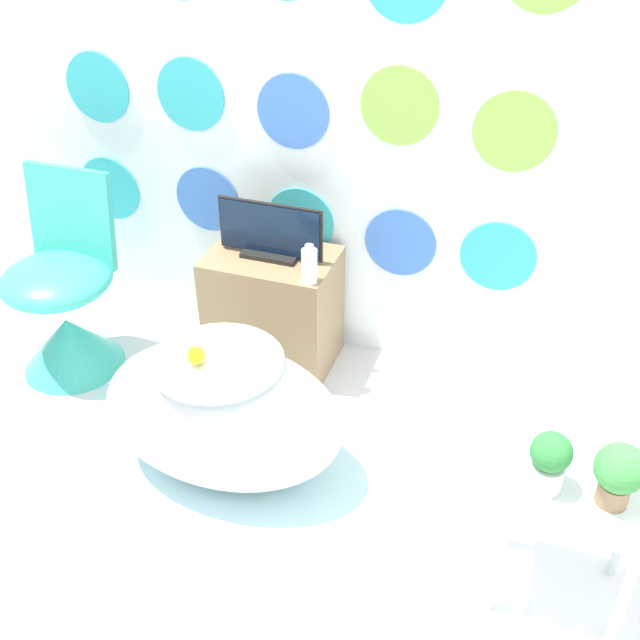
# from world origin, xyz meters

# --- Properties ---
(wall_back_dotted) EXTENTS (4.28, 0.05, 2.60)m
(wall_back_dotted) POSITION_xyz_m (-0.00, 1.81, 1.30)
(wall_back_dotted) COLOR white
(wall_back_dotted) RESTS_ON ground_plane
(rug) EXTENTS (1.38, 0.97, 0.01)m
(rug) POSITION_xyz_m (0.03, 0.74, 0.00)
(rug) COLOR silver
(rug) RESTS_ON ground_plane
(bathtub) EXTENTS (0.92, 0.57, 0.52)m
(bathtub) POSITION_xyz_m (0.05, 0.87, 0.26)
(bathtub) COLOR white
(bathtub) RESTS_ON ground_plane
(rubber_duck) EXTENTS (0.06, 0.07, 0.08)m
(rubber_duck) POSITION_xyz_m (-0.00, 0.82, 0.56)
(rubber_duck) COLOR yellow
(rubber_duck) RESTS_ON bathtub
(chair) EXTENTS (0.47, 0.47, 0.89)m
(chair) POSITION_xyz_m (-0.88, 1.23, 0.29)
(chair) COLOR #38B2A3
(chair) RESTS_ON ground_plane
(tv_cabinet) EXTENTS (0.55, 0.38, 0.54)m
(tv_cabinet) POSITION_xyz_m (-0.03, 1.57, 0.27)
(tv_cabinet) COLOR #8E704C
(tv_cabinet) RESTS_ON ground_plane
(tv) EXTENTS (0.46, 0.12, 0.24)m
(tv) POSITION_xyz_m (-0.03, 1.57, 0.64)
(tv) COLOR black
(tv) RESTS_ON tv_cabinet
(vase) EXTENTS (0.06, 0.06, 0.17)m
(vase) POSITION_xyz_m (0.20, 1.43, 0.61)
(vase) COLOR white
(vase) RESTS_ON tv_cabinet
(side_table) EXTENTS (0.42, 0.32, 0.44)m
(side_table) POSITION_xyz_m (1.29, 0.70, 0.35)
(side_table) COLOR silver
(side_table) RESTS_ON ground_plane
(potted_plant_left) EXTENTS (0.12, 0.12, 0.20)m
(potted_plant_left) POSITION_xyz_m (1.20, 0.70, 0.55)
(potted_plant_left) COLOR white
(potted_plant_left) RESTS_ON side_table
(potted_plant_right) EXTENTS (0.15, 0.15, 0.21)m
(potted_plant_right) POSITION_xyz_m (1.38, 0.70, 0.56)
(potted_plant_right) COLOR #8C6B4C
(potted_plant_right) RESTS_ON side_table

